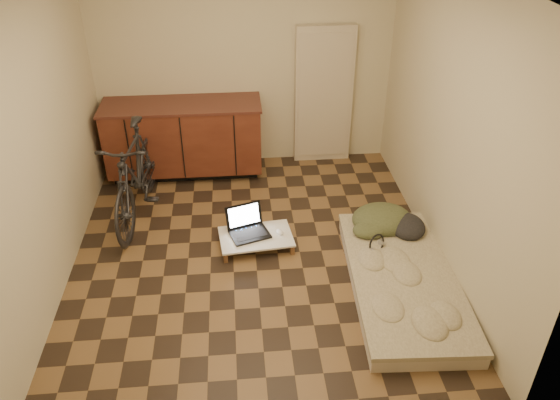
{
  "coord_description": "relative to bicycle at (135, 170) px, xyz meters",
  "views": [
    {
      "loc": [
        -0.14,
        -4.24,
        3.34
      ],
      "look_at": [
        0.25,
        0.11,
        0.55
      ],
      "focal_mm": 35.0,
      "sensor_mm": 36.0,
      "label": 1
    }
  ],
  "objects": [
    {
      "name": "room_shell",
      "position": [
        1.2,
        -0.82,
        0.74
      ],
      "size": [
        3.5,
        4.0,
        2.6
      ],
      "color": "brown",
      "rests_on": "ground"
    },
    {
      "name": "clothing_pile",
      "position": [
        2.55,
        -0.68,
        -0.26
      ],
      "size": [
        0.67,
        0.57,
        0.26
      ],
      "primitive_type": null,
      "rotation": [
        0.0,
        0.0,
        -0.06
      ],
      "color": "#3D4427",
      "rests_on": "futon"
    },
    {
      "name": "bicycle",
      "position": [
        0.0,
        0.0,
        0.0
      ],
      "size": [
        0.68,
        1.77,
        1.12
      ],
      "primitive_type": "imported",
      "rotation": [
        0.0,
        0.0,
        -0.1
      ],
      "color": "black",
      "rests_on": "ground"
    },
    {
      "name": "cabinets",
      "position": [
        0.45,
        0.89,
        -0.09
      ],
      "size": [
        1.84,
        0.62,
        0.91
      ],
      "color": "black",
      "rests_on": "ground"
    },
    {
      "name": "appliance_panel",
      "position": [
        2.15,
        1.12,
        0.29
      ],
      "size": [
        0.7,
        0.1,
        1.7
      ],
      "primitive_type": "cube",
      "color": "beige",
      "rests_on": "ground"
    },
    {
      "name": "lap_desk",
      "position": [
        1.21,
        -0.67,
        -0.45
      ],
      "size": [
        0.76,
        0.53,
        0.12
      ],
      "rotation": [
        0.0,
        0.0,
        0.1
      ],
      "color": "brown",
      "rests_on": "ground"
    },
    {
      "name": "futon",
      "position": [
        2.5,
        -1.42,
        -0.47
      ],
      "size": [
        1.03,
        1.98,
        0.17
      ],
      "rotation": [
        0.0,
        0.0,
        -0.06
      ],
      "color": "#C4B59D",
      "rests_on": "ground"
    },
    {
      "name": "laptop",
      "position": [
        1.14,
        -0.6,
        -0.39
      ],
      "size": [
        0.46,
        0.43,
        0.26
      ],
      "rotation": [
        0.0,
        0.0,
        0.31
      ],
      "color": "black",
      "rests_on": "lap_desk"
    },
    {
      "name": "headphones",
      "position": [
        2.34,
        -1.05,
        -0.32
      ],
      "size": [
        0.29,
        0.28,
        0.14
      ],
      "primitive_type": null,
      "rotation": [
        0.0,
        0.0,
        0.58
      ],
      "color": "black",
      "rests_on": "futon"
    },
    {
      "name": "mouse",
      "position": [
        1.46,
        -0.65,
        -0.42
      ],
      "size": [
        0.1,
        0.12,
        0.03
      ],
      "primitive_type": "ellipsoid",
      "rotation": [
        0.0,
        0.0,
        0.42
      ],
      "color": "white",
      "rests_on": "lap_desk"
    }
  ]
}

